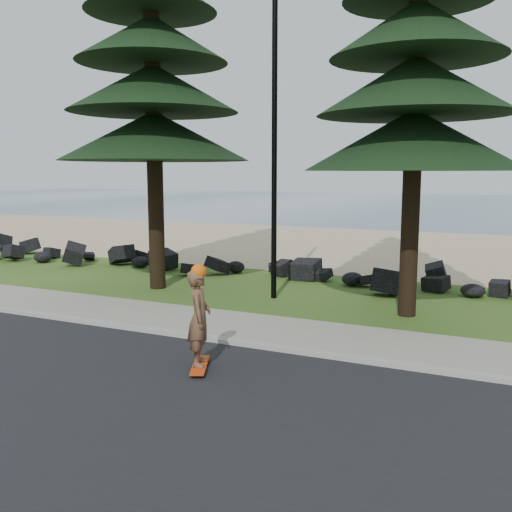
{
  "coord_description": "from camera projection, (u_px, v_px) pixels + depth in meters",
  "views": [
    {
      "loc": [
        5.76,
        -10.23,
        3.26
      ],
      "look_at": [
        0.98,
        0.0,
        1.6
      ],
      "focal_mm": 40.0,
      "sensor_mm": 36.0,
      "label": 1
    }
  ],
  "objects": [
    {
      "name": "ground",
      "position": [
        214.0,
        328.0,
        12.05
      ],
      "size": [
        160.0,
        160.0,
        0.0
      ],
      "primitive_type": "plane",
      "color": "#345219",
      "rests_on": "ground"
    },
    {
      "name": "seawall_boulders",
      "position": [
        305.0,
        282.0,
        17.07
      ],
      "size": [
        60.0,
        2.4,
        1.1
      ],
      "primitive_type": null,
      "color": "black",
      "rests_on": "ground"
    },
    {
      "name": "skateboarder",
      "position": [
        199.0,
        318.0,
        9.32
      ],
      "size": [
        0.6,
        0.96,
        1.77
      ],
      "rotation": [
        0.0,
        0.0,
        1.99
      ],
      "color": "#C2390B",
      "rests_on": "ground"
    },
    {
      "name": "road",
      "position": [
        58.0,
        405.0,
        8.02
      ],
      "size": [
        160.0,
        7.0,
        0.02
      ],
      "primitive_type": "cube",
      "color": "black",
      "rests_on": "ground"
    },
    {
      "name": "beach_sand",
      "position": [
        375.0,
        247.0,
        25.05
      ],
      "size": [
        160.0,
        15.0,
        0.01
      ],
      "primitive_type": "cube",
      "color": "tan",
      "rests_on": "ground"
    },
    {
      "name": "kerb",
      "position": [
        192.0,
        336.0,
        11.24
      ],
      "size": [
        160.0,
        0.2,
        0.1
      ],
      "primitive_type": "cube",
      "color": "#9F9C8F",
      "rests_on": "ground"
    },
    {
      "name": "ocean",
      "position": [
        460.0,
        205.0,
        57.78
      ],
      "size": [
        160.0,
        58.0,
        0.01
      ],
      "primitive_type": "cube",
      "color": "#3A5870",
      "rests_on": "ground"
    },
    {
      "name": "lamp_post",
      "position": [
        274.0,
        137.0,
        14.32
      ],
      "size": [
        0.25,
        0.14,
        8.14
      ],
      "color": "black",
      "rests_on": "ground"
    },
    {
      "name": "sidewalk",
      "position": [
        219.0,
        324.0,
        12.23
      ],
      "size": [
        160.0,
        2.0,
        0.08
      ],
      "primitive_type": "cube",
      "color": "gray",
      "rests_on": "ground"
    }
  ]
}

